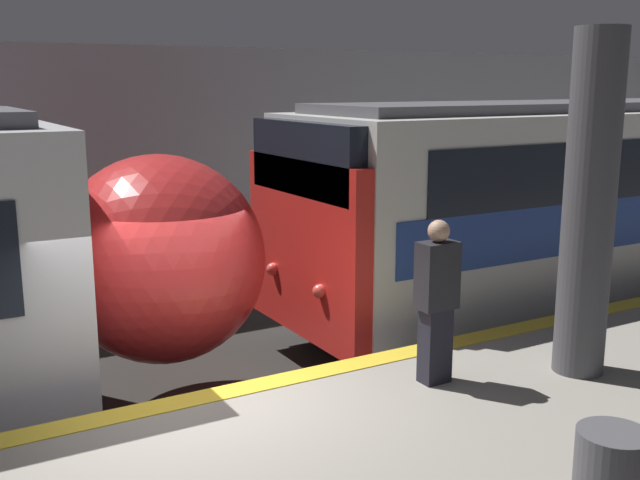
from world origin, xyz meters
name	(u,v)px	position (x,y,z in m)	size (l,w,h in m)	color
station_rear_barrier	(48,184)	(0.00, 6.54, 2.26)	(50.00, 0.15, 4.51)	#939399
support_pillar_near	(589,206)	(3.60, -1.41, 2.71)	(0.50, 0.50, 3.37)	#47474C
person_walking	(437,298)	(2.16, -0.91, 1.87)	(0.38, 0.24, 1.60)	black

